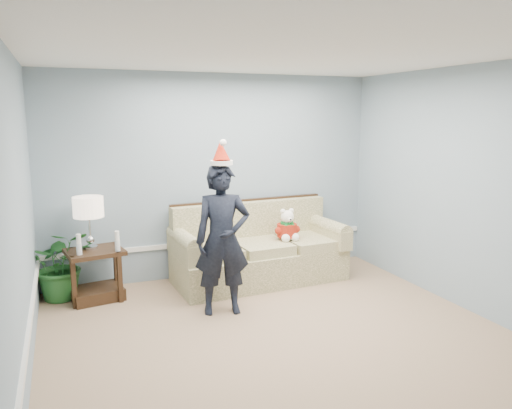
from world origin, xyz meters
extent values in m
cube|color=#9F8366|center=(0.00, 0.00, -0.01)|extent=(4.50, 5.00, 0.02)
cube|color=white|center=(0.00, 0.00, 2.71)|extent=(4.50, 5.00, 0.02)
cube|color=#8297A6|center=(0.00, 2.51, 1.35)|extent=(4.50, 0.02, 2.70)
cube|color=#8297A6|center=(-2.26, 0.00, 1.35)|extent=(0.02, 5.00, 2.70)
cube|color=#8297A6|center=(2.26, 0.00, 1.35)|extent=(0.02, 5.00, 2.70)
cube|color=white|center=(0.00, 2.48, 0.45)|extent=(4.48, 0.03, 0.06)
cube|color=white|center=(-2.23, 0.00, 0.45)|extent=(0.03, 4.98, 0.06)
cube|color=#545C2B|center=(0.44, 1.98, 0.21)|extent=(2.24, 1.06, 0.42)
cube|color=#545C2B|center=(-0.24, 1.93, 0.48)|extent=(0.69, 0.79, 0.13)
cube|color=#545C2B|center=(0.44, 1.93, 0.48)|extent=(0.69, 0.79, 0.13)
cube|color=#545C2B|center=(1.12, 1.93, 0.48)|extent=(0.69, 0.79, 0.13)
cube|color=#545C2B|center=(0.44, 2.34, 0.71)|extent=(2.20, 0.33, 0.59)
cube|color=black|center=(0.44, 2.41, 1.00)|extent=(2.19, 0.19, 0.05)
cube|color=#545C2B|center=(-0.56, 1.98, 0.54)|extent=(0.24, 0.95, 0.25)
cube|color=#545C2B|center=(1.44, 1.98, 0.54)|extent=(0.24, 0.95, 0.25)
cube|color=#372114|center=(-1.61, 2.06, 0.58)|extent=(0.71, 0.63, 0.05)
cube|color=#372114|center=(-1.61, 2.06, 0.07)|extent=(0.64, 0.56, 0.14)
cube|color=#372114|center=(-1.86, 1.86, 0.30)|extent=(0.06, 0.06, 0.61)
cube|color=#372114|center=(-1.36, 1.86, 0.30)|extent=(0.06, 0.06, 0.61)
cube|color=#372114|center=(-1.86, 2.26, 0.30)|extent=(0.06, 0.06, 0.61)
cube|color=#372114|center=(-1.36, 2.26, 0.30)|extent=(0.06, 0.06, 0.61)
cylinder|color=silver|center=(-1.65, 2.13, 0.62)|extent=(0.16, 0.16, 0.03)
sphere|color=silver|center=(-1.65, 2.13, 0.71)|extent=(0.10, 0.10, 0.10)
cylinder|color=silver|center=(-1.65, 2.13, 0.87)|extent=(0.03, 0.03, 0.35)
cylinder|color=beige|center=(-1.65, 2.13, 1.11)|extent=(0.35, 0.35, 0.24)
cylinder|color=silver|center=(-1.78, 1.91, 0.67)|extent=(0.06, 0.06, 0.13)
cylinder|color=white|center=(-1.78, 1.91, 0.79)|extent=(0.05, 0.05, 0.11)
cylinder|color=silver|center=(-1.36, 1.91, 0.67)|extent=(0.06, 0.06, 0.13)
cylinder|color=white|center=(-1.36, 1.91, 0.79)|extent=(0.05, 0.05, 0.11)
imported|color=#226027|center=(-1.98, 2.24, 0.42)|extent=(0.80, 0.70, 0.85)
imported|color=black|center=(-0.33, 1.15, 0.82)|extent=(0.66, 0.50, 1.65)
cylinder|color=white|center=(-0.33, 1.15, 1.66)|extent=(0.27, 0.27, 0.05)
cone|color=#A92712|center=(-0.33, 1.17, 1.78)|extent=(0.24, 0.29, 0.28)
sphere|color=white|center=(-0.33, 1.09, 1.88)|extent=(0.07, 0.07, 0.07)
sphere|color=white|center=(0.80, 1.92, 0.67)|extent=(0.24, 0.24, 0.24)
cylinder|color=#A92712|center=(0.80, 1.92, 0.67)|extent=(0.26, 0.26, 0.17)
cylinder|color=#106B28|center=(0.80, 1.92, 0.76)|extent=(0.17, 0.17, 0.03)
sphere|color=white|center=(0.74, 1.81, 0.59)|extent=(0.11, 0.11, 0.11)
sphere|color=white|center=(0.87, 1.81, 0.59)|extent=(0.11, 0.11, 0.11)
sphere|color=white|center=(0.80, 1.91, 0.85)|extent=(0.17, 0.17, 0.17)
sphere|color=black|center=(0.80, 1.81, 0.83)|extent=(0.02, 0.02, 0.02)
sphere|color=white|center=(0.74, 1.92, 0.92)|extent=(0.07, 0.07, 0.07)
sphere|color=white|center=(0.86, 1.92, 0.92)|extent=(0.07, 0.07, 0.07)
camera|label=1|loc=(-1.90, -3.88, 2.17)|focal=35.00mm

